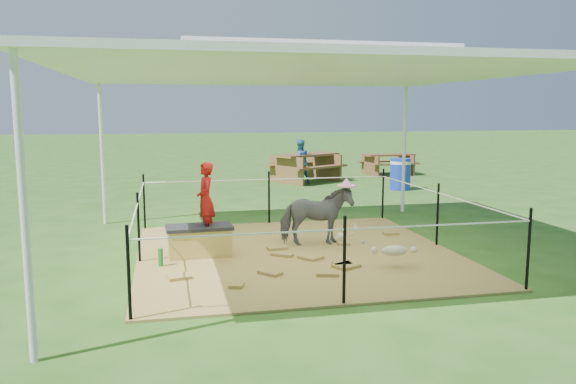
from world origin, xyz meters
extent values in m
plane|color=#2D5919|center=(0.00, 0.00, 0.00)|extent=(90.00, 90.00, 0.00)
cube|color=brown|center=(0.00, 0.00, 0.01)|extent=(4.60, 4.60, 0.03)
cylinder|color=silver|center=(-3.00, 3.00, 1.30)|extent=(0.07, 0.07, 2.60)
cylinder|color=silver|center=(3.00, 3.00, 1.30)|extent=(0.07, 0.07, 2.60)
cylinder|color=silver|center=(-3.00, -3.00, 1.30)|extent=(0.07, 0.07, 2.60)
cube|color=white|center=(0.00, 0.00, 2.64)|extent=(6.30, 6.30, 0.08)
cube|color=white|center=(0.00, 0.00, 2.79)|extent=(3.30, 3.30, 0.22)
cylinder|color=black|center=(-2.25, 2.25, 0.50)|extent=(0.04, 0.04, 1.00)
cylinder|color=black|center=(0.00, 2.25, 0.50)|extent=(0.04, 0.04, 1.00)
cylinder|color=black|center=(2.25, 2.25, 0.50)|extent=(0.04, 0.04, 1.00)
cylinder|color=black|center=(-2.25, 0.00, 0.50)|extent=(0.04, 0.04, 1.00)
cylinder|color=black|center=(2.25, 0.00, 0.50)|extent=(0.04, 0.04, 1.00)
cylinder|color=black|center=(-2.25, -2.25, 0.50)|extent=(0.04, 0.04, 1.00)
cylinder|color=black|center=(0.00, -2.25, 0.50)|extent=(0.04, 0.04, 1.00)
cylinder|color=black|center=(2.25, -2.25, 0.50)|extent=(0.04, 0.04, 1.00)
cylinder|color=white|center=(0.00, 2.25, 0.85)|extent=(4.50, 0.02, 0.02)
cylinder|color=white|center=(0.00, -2.25, 0.85)|extent=(4.50, 0.02, 0.02)
cylinder|color=white|center=(2.25, 0.00, 0.85)|extent=(0.02, 4.50, 0.02)
cylinder|color=white|center=(-2.25, 0.00, 0.85)|extent=(0.02, 4.50, 0.02)
cube|color=#B19740|center=(-1.41, 0.13, 0.23)|extent=(0.90, 0.48, 0.39)
cube|color=black|center=(-1.41, 0.13, 0.45)|extent=(0.96, 0.53, 0.05)
imported|color=#A71310|center=(-1.31, 0.13, 0.95)|extent=(0.27, 0.40, 1.06)
cylinder|color=#1B7D2F|center=(-1.96, -0.32, 0.15)|extent=(0.07, 0.07, 0.25)
imported|color=#4A4A4F|center=(0.40, 0.39, 0.49)|extent=(1.11, 0.54, 0.93)
cylinder|color=#FF93C7|center=(0.40, 0.39, 1.02)|extent=(0.29, 0.29, 0.13)
cylinder|color=#1936BE|center=(4.26, 6.03, 0.42)|extent=(0.58, 0.58, 0.84)
cube|color=#55321D|center=(2.23, 8.25, 0.42)|extent=(2.47, 2.27, 0.84)
cube|color=brown|center=(5.31, 9.44, 0.35)|extent=(1.80, 1.39, 0.69)
imported|color=teal|center=(1.96, 7.97, 0.64)|extent=(0.70, 0.59, 1.28)
camera|label=1|loc=(-1.86, -7.87, 2.12)|focal=35.00mm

